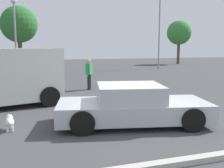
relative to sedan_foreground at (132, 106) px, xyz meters
The scene contains 9 objects.
ground_plane 0.55m from the sedan_foreground, 101.23° to the right, with size 80.00×80.00×0.00m, color #424244.
sedan_foreground is the anchor object (origin of this frame).
dog 3.39m from the sedan_foreground, behind, with size 0.26×0.63×0.39m.
pedestrian 6.38m from the sedan_foreground, 88.55° to the left, with size 0.42×0.49×1.60m.
parking_curb 2.79m from the sedan_foreground, 90.46° to the right, with size 9.97×0.20×0.12m, color #B7B2A8.
light_post_near 15.08m from the sedan_foreground, 104.62° to the left, with size 0.44×0.44×5.82m.
light_post_far 20.64m from the sedan_foreground, 60.16° to the left, with size 0.44×0.44×7.45m.
tree_back_right 17.65m from the sedan_foreground, 101.67° to the left, with size 3.09×3.09×5.66m.
tree_far_right 28.22m from the sedan_foreground, 55.54° to the left, with size 3.12×3.12×5.62m.
Camera 1 is at (-2.74, -6.66, 2.22)m, focal length 41.53 mm.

